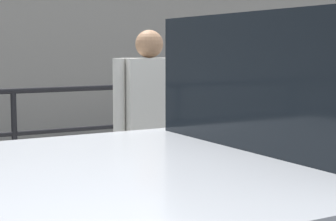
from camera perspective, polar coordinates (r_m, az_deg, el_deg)
The scene contains 5 objects.
sidewalk_curb at distance 5.45m, azimuth -2.06°, elevation -9.91°, with size 36.00×2.78×0.15m, color gray.
parking_meter at distance 4.50m, azimuth 4.27°, elevation 1.66°, with size 0.18×0.19×1.47m.
pedestrian_at_meter at distance 4.36m, azimuth -1.90°, elevation -1.04°, with size 0.60×0.42×1.58m.
background_railing at distance 6.43m, azimuth -7.22°, elevation -0.12°, with size 24.06×0.06×1.03m.
backdrop_wall at distance 9.69m, azimuth -14.96°, elevation 4.70°, with size 32.00×0.50×2.72m, color gray.
Camera 1 is at (-2.38, -3.27, 1.60)m, focal length 60.66 mm.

